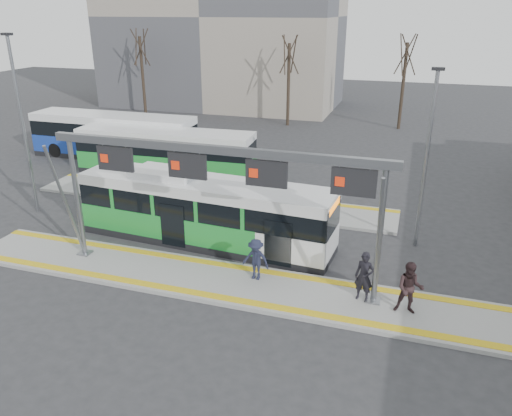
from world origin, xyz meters
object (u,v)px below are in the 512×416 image
(gantry, at_px, (217,175))
(passenger_c, at_px, (256,259))
(passenger_a, at_px, (364,277))
(passenger_b, at_px, (410,288))
(hero_bus, at_px, (204,211))

(gantry, relative_size, passenger_c, 7.88)
(passenger_a, bearing_deg, passenger_b, 0.08)
(hero_bus, bearing_deg, passenger_b, -16.75)
(hero_bus, relative_size, passenger_b, 6.22)
(passenger_c, bearing_deg, hero_bus, 145.56)
(passenger_a, height_order, passenger_c, passenger_a)
(passenger_c, bearing_deg, passenger_a, 2.15)
(gantry, relative_size, hero_bus, 1.11)
(gantry, height_order, hero_bus, gantry)
(passenger_a, height_order, passenger_b, passenger_b)
(gantry, xyz_separation_m, passenger_b, (7.01, -0.32, -3.21))
(passenger_c, bearing_deg, gantry, -163.39)
(hero_bus, relative_size, passenger_c, 7.07)
(hero_bus, relative_size, passenger_a, 6.31)
(passenger_b, bearing_deg, gantry, 174.87)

